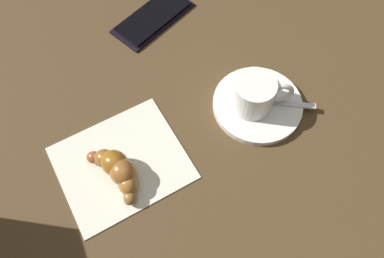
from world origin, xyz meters
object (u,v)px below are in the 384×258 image
at_px(espresso_cup, 255,94).
at_px(croissant, 118,169).
at_px(cell_phone, 153,17).
at_px(saucer, 257,105).
at_px(sugar_packet, 258,89).
at_px(teaspoon, 261,101).
at_px(napkin, 122,163).

distance_m(espresso_cup, croissant, 0.23).
relative_size(espresso_cup, cell_phone, 0.50).
relative_size(saucer, sugar_packet, 2.17).
relative_size(teaspoon, sugar_packet, 1.69).
bearing_deg(cell_phone, sugar_packet, -89.00).
bearing_deg(teaspoon, napkin, 159.26).
height_order(saucer, espresso_cup, espresso_cup).
relative_size(saucer, napkin, 0.79).
bearing_deg(teaspoon, saucer, 157.62).
xyz_separation_m(espresso_cup, croissant, (-0.22, 0.06, -0.02)).
xyz_separation_m(teaspoon, napkin, (-0.22, 0.08, -0.01)).
relative_size(teaspoon, napkin, 0.61).
relative_size(croissant, cell_phone, 0.71).
bearing_deg(cell_phone, napkin, -142.37).
relative_size(espresso_cup, sugar_packet, 1.21).
bearing_deg(croissant, espresso_cup, -16.29).
distance_m(saucer, teaspoon, 0.01).
relative_size(saucer, croissant, 1.27).
height_order(napkin, cell_phone, cell_phone).
xyz_separation_m(teaspoon, sugar_packet, (0.01, 0.02, 0.00)).
relative_size(saucer, cell_phone, 0.90).
bearing_deg(croissant, cell_phone, 37.84).
height_order(sugar_packet, cell_phone, sugar_packet).
xyz_separation_m(saucer, napkin, (-0.22, 0.08, -0.00)).
bearing_deg(croissant, sugar_packet, -12.09).
xyz_separation_m(sugar_packet, cell_phone, (-0.00, 0.24, -0.01)).
xyz_separation_m(espresso_cup, cell_phone, (0.02, 0.25, -0.03)).
bearing_deg(sugar_packet, espresso_cup, 55.22).
distance_m(teaspoon, croissant, 0.25).
relative_size(sugar_packet, croissant, 0.59).
distance_m(espresso_cup, teaspoon, 0.03).
distance_m(saucer, sugar_packet, 0.03).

